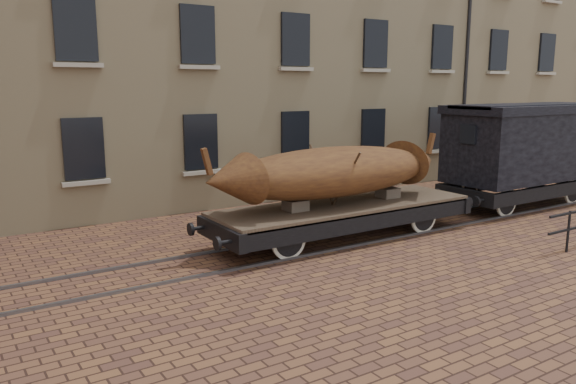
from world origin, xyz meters
TOP-DOWN VIEW (x-y plane):
  - ground at (0.00, 0.00)m, footprint 90.00×90.00m
  - warehouse_cream at (3.00, 9.99)m, footprint 40.00×10.19m
  - rail_track at (0.00, 0.00)m, footprint 30.00×1.52m
  - flatcar_wagon at (-0.77, -0.00)m, footprint 7.93×2.15m
  - iron_boat at (-1.13, -0.00)m, footprint 7.14×2.08m
  - goods_van at (6.64, 0.00)m, footprint 6.45×2.35m

SIDE VIEW (x-z plane):
  - ground at x=0.00m, z-range 0.00..0.00m
  - rail_track at x=0.00m, z-range 0.00..0.06m
  - flatcar_wagon at x=-0.77m, z-range 0.15..1.35m
  - iron_boat at x=-1.13m, z-range 0.95..2.64m
  - goods_van at x=6.64m, z-range 0.42..3.76m
  - warehouse_cream at x=3.00m, z-range 0.00..14.00m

